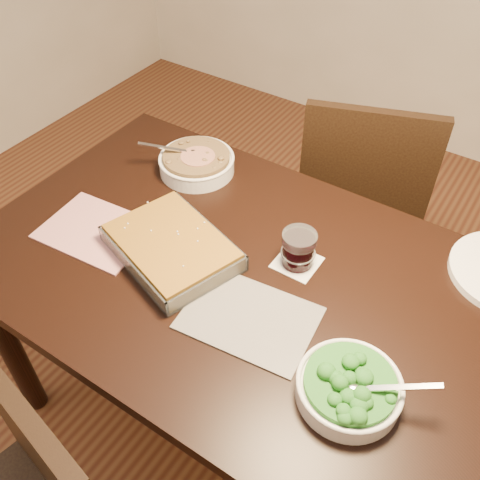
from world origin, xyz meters
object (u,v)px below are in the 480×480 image
Objects in this scene: chair_far at (361,193)px; broccoli_bowl at (349,387)px; stew_bowl at (197,162)px; wine_tumbler at (298,248)px; baking_dish at (172,248)px; table at (235,291)px.

broccoli_bowl is at bearing 90.96° from chair_far.
chair_far reaches higher than stew_bowl.
chair_far is (-0.07, 0.64, -0.28)m from wine_tumbler.
stew_bowl reaches higher than baking_dish.
stew_bowl reaches higher than broccoli_bowl.
stew_bowl is at bearing 135.03° from baking_dish.
stew_bowl is 2.39× the size of wine_tumbler.
stew_bowl is (-0.33, 0.28, 0.13)m from table.
table is 0.46m from broccoli_bowl.
baking_dish is at bearing -160.89° from table.
baking_dish is 0.87m from chair_far.
broccoli_bowl reaches higher than baking_dish.
chair_far is (0.39, 0.46, -0.26)m from stew_bowl.
baking_dish is at bearing -63.22° from stew_bowl.
table is at bearing 156.51° from broccoli_bowl.
table is at bearing 65.83° from chair_far.
broccoli_bowl is at bearing -23.49° from table.
table is 0.45m from stew_bowl.
baking_dish is 0.43× the size of chair_far.
table is 14.12× the size of wine_tumbler.
stew_bowl is at bearing 158.88° from wine_tumbler.
broccoli_bowl is 0.58m from baking_dish.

